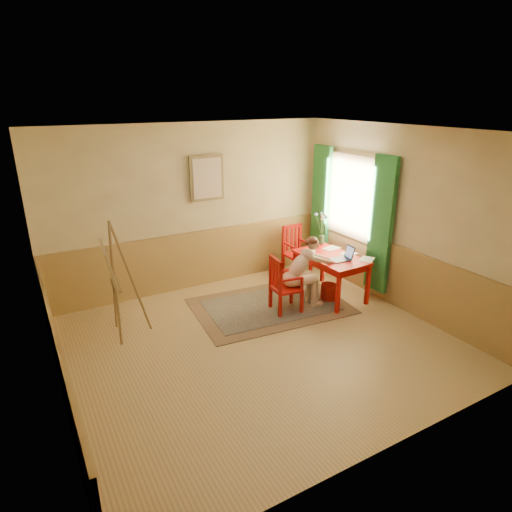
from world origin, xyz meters
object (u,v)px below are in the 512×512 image
figure (303,270)px  chair_back (296,251)px  table (331,261)px  laptop (343,257)px  chair_left (284,285)px  easel (112,270)px

figure → chair_back: bearing=60.3°
table → laptop: bearing=-76.2°
chair_left → chair_back: (1.02, 1.17, 0.02)m
laptop → table: bearing=103.8°
figure → chair_left: bearing=175.7°
table → figure: (-0.64, -0.11, 0.01)m
laptop → easel: bearing=169.0°
easel → table: bearing=-7.5°
figure → easel: (-2.75, 0.56, 0.35)m
table → easel: bearing=172.5°
chair_back → figure: (-0.68, -1.19, 0.18)m
easel → laptop: bearing=-11.0°
chair_back → figure: figure is taller
chair_back → easel: size_ratio=0.56×
chair_back → easel: 3.53m
chair_left → laptop: (1.03, -0.14, 0.31)m
chair_left → easel: bearing=167.6°
table → figure: 0.65m
chair_back → figure: bearing=-119.7°
table → chair_left: size_ratio=1.36×
chair_left → chair_back: bearing=48.7°
figure → easel: 2.83m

